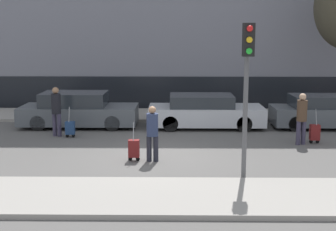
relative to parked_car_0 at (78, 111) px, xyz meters
The scene contains 14 objects.
ground_plane 5.69m from the parked_car_0, 54.23° to the right, with size 80.00×80.00×0.00m, color #565451.
sidewalk_near 8.98m from the parked_car_0, 68.38° to the right, with size 28.00×2.50×0.12m.
sidewalk_far 4.13m from the parked_car_0, 36.19° to the left, with size 28.00×3.00×0.12m.
parked_car_0 is the anchor object (origin of this frame).
parked_car_1 5.09m from the parked_car_0, ahead, with size 4.54×1.90×1.30m.
parked_car_2 9.72m from the parked_car_0, ahead, with size 3.97×1.71×1.30m.
pedestrian_left 1.90m from the parked_car_0, 102.78° to the right, with size 0.34×0.34×1.80m.
trolley_left 2.03m from the parked_car_0, 86.94° to the right, with size 0.34×0.29×1.12m.
pedestrian_center 6.10m from the parked_car_0, 57.93° to the right, with size 0.35×0.34×1.64m.
trolley_center 5.79m from the parked_car_0, 62.34° to the right, with size 0.34×0.29×1.17m.
pedestrian_right 8.69m from the parked_car_0, 20.17° to the right, with size 0.34×0.34×1.75m.
trolley_right 9.11m from the parked_car_0, 17.97° to the right, with size 0.34×0.29×1.19m.
traffic_light 9.22m from the parked_car_0, 50.80° to the right, with size 0.28×0.47×3.96m.
parked_bicycle 2.24m from the parked_car_0, 107.03° to the left, with size 1.77×0.06×0.96m.
Camera 1 is at (0.58, -13.88, 3.72)m, focal length 50.00 mm.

